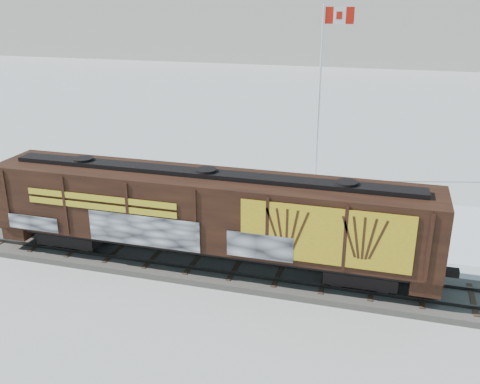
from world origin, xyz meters
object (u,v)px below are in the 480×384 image
(car_silver, at_px, (160,192))
(car_white, at_px, (233,203))
(flagpole, at_px, (320,120))
(hopper_railcar, at_px, (207,212))
(car_dark, at_px, (304,207))

(car_silver, bearing_deg, car_white, -112.51)
(car_white, bearing_deg, flagpole, -49.58)
(hopper_railcar, bearing_deg, car_silver, 128.23)
(car_white, relative_size, car_dark, 0.97)
(flagpole, height_order, car_white, flagpole)
(hopper_railcar, relative_size, flagpole, 1.75)
(flagpole, relative_size, car_silver, 2.90)
(car_dark, bearing_deg, hopper_railcar, 176.06)
(car_white, distance_m, car_dark, 3.97)
(car_silver, bearing_deg, flagpole, -63.92)
(hopper_railcar, relative_size, car_white, 3.87)
(flagpole, bearing_deg, car_dark, -87.79)
(hopper_railcar, xyz_separation_m, flagpole, (3.00, 13.76, 1.36))
(flagpole, distance_m, car_white, 9.09)
(car_dark, bearing_deg, car_white, 121.34)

